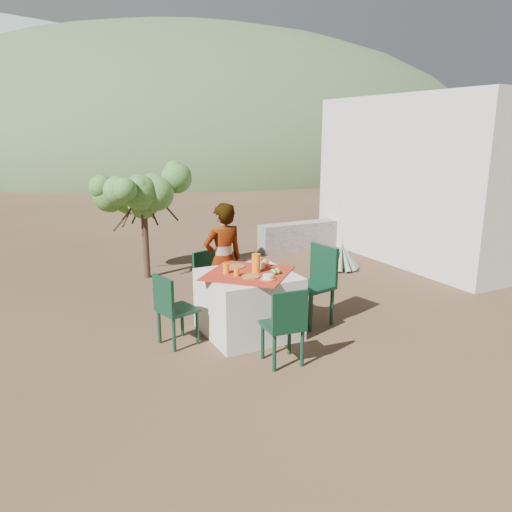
{
  "coord_description": "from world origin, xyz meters",
  "views": [
    {
      "loc": [
        -2.15,
        -5.16,
        2.41
      ],
      "look_at": [
        0.63,
        0.33,
        0.84
      ],
      "focal_mm": 35.0,
      "sensor_mm": 36.0,
      "label": 1
    }
  ],
  "objects_px": {
    "chair_far": "(210,278)",
    "juice_pitcher": "(256,263)",
    "chair_left": "(172,307)",
    "agave": "(342,257)",
    "chair_near": "(285,323)",
    "guesthouse": "(451,177)",
    "table": "(248,303)",
    "chair_right": "(317,281)",
    "person": "(223,260)",
    "shrub_tree": "(146,199)"
  },
  "relations": [
    {
      "from": "chair_left",
      "to": "shrub_tree",
      "type": "distance_m",
      "value": 3.02
    },
    {
      "from": "chair_left",
      "to": "person",
      "type": "bearing_deg",
      "value": -69.89
    },
    {
      "from": "chair_left",
      "to": "guesthouse",
      "type": "height_order",
      "value": "guesthouse"
    },
    {
      "from": "table",
      "to": "person",
      "type": "bearing_deg",
      "value": 91.71
    },
    {
      "from": "juice_pitcher",
      "to": "chair_near",
      "type": "bearing_deg",
      "value": -97.89
    },
    {
      "from": "agave",
      "to": "chair_near",
      "type": "bearing_deg",
      "value": -134.98
    },
    {
      "from": "chair_far",
      "to": "guesthouse",
      "type": "height_order",
      "value": "guesthouse"
    },
    {
      "from": "agave",
      "to": "juice_pitcher",
      "type": "bearing_deg",
      "value": -145.03
    },
    {
      "from": "agave",
      "to": "chair_far",
      "type": "bearing_deg",
      "value": -163.32
    },
    {
      "from": "chair_far",
      "to": "juice_pitcher",
      "type": "relative_size",
      "value": 3.63
    },
    {
      "from": "chair_near",
      "to": "table",
      "type": "bearing_deg",
      "value": -86.77
    },
    {
      "from": "chair_left",
      "to": "chair_right",
      "type": "relative_size",
      "value": 0.84
    },
    {
      "from": "guesthouse",
      "to": "juice_pitcher",
      "type": "xyz_separation_m",
      "value": [
        -5.19,
        -1.9,
        -0.63
      ]
    },
    {
      "from": "chair_left",
      "to": "guesthouse",
      "type": "bearing_deg",
      "value": -88.59
    },
    {
      "from": "chair_near",
      "to": "agave",
      "type": "bearing_deg",
      "value": -129.62
    },
    {
      "from": "chair_far",
      "to": "shrub_tree",
      "type": "height_order",
      "value": "shrub_tree"
    },
    {
      "from": "agave",
      "to": "guesthouse",
      "type": "xyz_separation_m",
      "value": [
        2.57,
        0.07,
        1.28
      ]
    },
    {
      "from": "table",
      "to": "juice_pitcher",
      "type": "bearing_deg",
      "value": -18.04
    },
    {
      "from": "guesthouse",
      "to": "juice_pitcher",
      "type": "height_order",
      "value": "guesthouse"
    },
    {
      "from": "chair_near",
      "to": "guesthouse",
      "type": "height_order",
      "value": "guesthouse"
    },
    {
      "from": "chair_near",
      "to": "chair_right",
      "type": "xyz_separation_m",
      "value": [
        0.96,
        0.88,
        0.08
      ]
    },
    {
      "from": "chair_near",
      "to": "juice_pitcher",
      "type": "relative_size",
      "value": 3.74
    },
    {
      "from": "chair_far",
      "to": "chair_left",
      "type": "distance_m",
      "value": 1.2
    },
    {
      "from": "chair_near",
      "to": "chair_left",
      "type": "distance_m",
      "value": 1.35
    },
    {
      "from": "chair_right",
      "to": "juice_pitcher",
      "type": "height_order",
      "value": "chair_right"
    },
    {
      "from": "person",
      "to": "agave",
      "type": "distance_m",
      "value": 2.99
    },
    {
      "from": "table",
      "to": "person",
      "type": "distance_m",
      "value": 0.79
    },
    {
      "from": "chair_far",
      "to": "juice_pitcher",
      "type": "height_order",
      "value": "juice_pitcher"
    },
    {
      "from": "chair_near",
      "to": "person",
      "type": "xyz_separation_m",
      "value": [
        0.01,
        1.64,
        0.28
      ]
    },
    {
      "from": "chair_left",
      "to": "agave",
      "type": "height_order",
      "value": "chair_left"
    },
    {
      "from": "chair_near",
      "to": "shrub_tree",
      "type": "bearing_deg",
      "value": -78.86
    },
    {
      "from": "chair_near",
      "to": "shrub_tree",
      "type": "relative_size",
      "value": 0.51
    },
    {
      "from": "table",
      "to": "chair_far",
      "type": "bearing_deg",
      "value": 97.01
    },
    {
      "from": "chair_far",
      "to": "chair_left",
      "type": "xyz_separation_m",
      "value": [
        -0.81,
        -0.89,
        0.01
      ]
    },
    {
      "from": "chair_near",
      "to": "person",
      "type": "bearing_deg",
      "value": -85.15
    },
    {
      "from": "chair_left",
      "to": "juice_pitcher",
      "type": "distance_m",
      "value": 1.1
    },
    {
      "from": "guesthouse",
      "to": "juice_pitcher",
      "type": "relative_size",
      "value": 18.62
    },
    {
      "from": "chair_right",
      "to": "person",
      "type": "bearing_deg",
      "value": -139.36
    },
    {
      "from": "chair_right",
      "to": "shrub_tree",
      "type": "bearing_deg",
      "value": -166.18
    },
    {
      "from": "table",
      "to": "chair_right",
      "type": "xyz_separation_m",
      "value": [
        0.93,
        -0.07,
        0.17
      ]
    },
    {
      "from": "guesthouse",
      "to": "table",
      "type": "bearing_deg",
      "value": -160.5
    },
    {
      "from": "agave",
      "to": "person",
      "type": "bearing_deg",
      "value": -157.96
    },
    {
      "from": "chair_near",
      "to": "chair_left",
      "type": "relative_size",
      "value": 1.01
    },
    {
      "from": "chair_near",
      "to": "agave",
      "type": "relative_size",
      "value": 1.3
    },
    {
      "from": "chair_far",
      "to": "juice_pitcher",
      "type": "xyz_separation_m",
      "value": [
        0.21,
        -0.98,
        0.42
      ]
    },
    {
      "from": "person",
      "to": "agave",
      "type": "xyz_separation_m",
      "value": [
        2.73,
        1.11,
        -0.53
      ]
    },
    {
      "from": "table",
      "to": "agave",
      "type": "relative_size",
      "value": 2.0
    },
    {
      "from": "chair_near",
      "to": "guesthouse",
      "type": "relative_size",
      "value": 0.2
    },
    {
      "from": "table",
      "to": "guesthouse",
      "type": "xyz_separation_m",
      "value": [
        5.28,
        1.87,
        1.12
      ]
    },
    {
      "from": "table",
      "to": "chair_near",
      "type": "bearing_deg",
      "value": -92.13
    }
  ]
}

